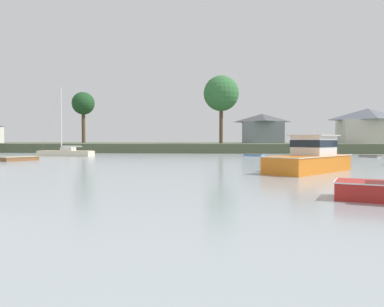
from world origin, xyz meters
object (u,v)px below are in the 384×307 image
cruiser_orange (315,163)px  dinghy_grey (370,157)px  dinghy_skyblue (254,155)px  dinghy_wood (20,159)px  sailboat_cream (66,154)px

cruiser_orange → dinghy_grey: cruiser_orange is taller
dinghy_skyblue → dinghy_grey: bearing=-9.0°
dinghy_wood → sailboat_cream: 12.32m
dinghy_grey → sailboat_cream: (-42.96, 0.48, 0.13)m
dinghy_skyblue → dinghy_wood: size_ratio=0.78×
dinghy_skyblue → dinghy_wood: 30.91m
cruiser_orange → sailboat_cream: bearing=142.0°
cruiser_orange → dinghy_wood: 31.89m
cruiser_orange → sailboat_cream: 38.19m
cruiser_orange → dinghy_wood: (-29.87, 11.17, -0.44)m
dinghy_skyblue → sailboat_cream: bearing=-176.0°
dinghy_grey → sailboat_cream: bearing=179.4°
dinghy_grey → sailboat_cream: sailboat_cream is taller
sailboat_cream → cruiser_orange: bearing=-38.0°
dinghy_skyblue → cruiser_orange: size_ratio=0.37×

